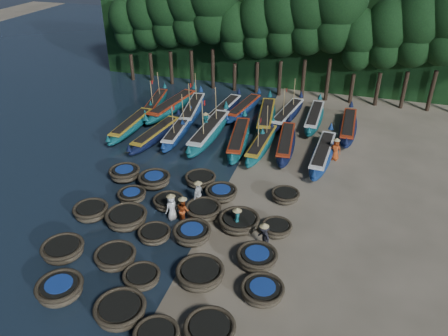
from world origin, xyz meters
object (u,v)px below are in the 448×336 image
(coracle_1, at_px, (60,289))
(long_boat_11, at_px, (193,110))
(long_boat_6, at_px, (261,144))
(fisherman_1, at_px, (237,219))
(coracle_18, at_px, (239,222))
(long_boat_3, at_px, (178,131))
(coracle_7, at_px, (142,277))
(coracle_12, at_px, (154,234))
(coracle_19, at_px, (277,228))
(long_boat_7, at_px, (286,143))
(fisherman_4, at_px, (198,194))
(long_boat_13, at_px, (244,108))
(coracle_20, at_px, (125,173))
(long_boat_9, at_px, (156,103))
(long_boat_14, at_px, (266,117))
(long_boat_12, at_px, (224,110))
(coracle_13, at_px, (192,233))
(fisherman_0, at_px, (172,207))
(long_boat_8, at_px, (323,154))
(long_boat_1, at_px, (132,125))
(long_boat_2, at_px, (156,134))
(long_boat_17, at_px, (348,127))
(long_boat_5, at_px, (239,139))
(fisherman_6, at_px, (336,149))
(coracle_2, at_px, (120,310))
(coracle_8, at_px, (200,274))
(coracle_10, at_px, (91,211))
(long_boat_16, at_px, (314,117))
(long_boat_4, at_px, (209,131))
(coracle_9, at_px, (262,291))
(fisherman_3, at_px, (264,236))
(fisherman_2, at_px, (183,209))
(fisherman_5, at_px, (206,124))
(long_boat_15, at_px, (287,114))
(coracle_4, at_px, (210,330))
(long_boat_10, at_px, (173,106))
(coracle_24, at_px, (285,196))
(coracle_17, at_px, (203,210))
(coracle_22, at_px, (200,179))
(coracle_23, at_px, (221,193))
(coracle_21, at_px, (154,180))

(coracle_1, bearing_deg, long_boat_11, 94.41)
(long_boat_6, distance_m, fisherman_1, 10.21)
(coracle_18, xyz_separation_m, long_boat_3, (-7.84, 10.13, 0.06))
(coracle_7, bearing_deg, long_boat_6, 81.05)
(coracle_12, relative_size, coracle_19, 1.04)
(long_boat_7, height_order, fisherman_4, fisherman_4)
(coracle_18, xyz_separation_m, long_boat_13, (-4.02, 16.41, 0.05))
(coracle_20, bearing_deg, long_boat_9, 105.43)
(long_boat_13, bearing_deg, long_boat_14, -23.97)
(long_boat_12, bearing_deg, coracle_13, -73.37)
(fisherman_0, bearing_deg, coracle_1, 4.28)
(long_boat_8, bearing_deg, coracle_13, -114.31)
(coracle_12, xyz_separation_m, long_boat_3, (-3.67, 12.47, 0.15))
(coracle_1, bearing_deg, long_boat_1, 107.13)
(long_boat_9, relative_size, fisherman_0, 3.81)
(long_boat_9, bearing_deg, long_boat_2, -74.57)
(long_boat_17, bearing_deg, fisherman_4, -120.79)
(long_boat_5, relative_size, long_boat_13, 1.12)
(long_boat_2, distance_m, long_boat_3, 1.81)
(coracle_7, xyz_separation_m, fisherman_6, (7.88, 15.45, 0.51))
(coracle_2, relative_size, coracle_8, 0.97)
(coracle_10, height_order, long_boat_16, long_boat_16)
(coracle_7, height_order, long_boat_4, long_boat_4)
(long_boat_1, distance_m, long_boat_17, 17.83)
(coracle_9, distance_m, coracle_10, 11.45)
(long_boat_12, height_order, fisherman_0, fisherman_0)
(fisherman_3, bearing_deg, fisherman_2, -143.87)
(coracle_1, xyz_separation_m, fisherman_5, (0.68, 18.71, 0.44))
(long_boat_7, bearing_deg, coracle_7, -109.79)
(long_boat_8, bearing_deg, fisherman_6, 27.12)
(long_boat_5, bearing_deg, fisherman_6, -9.69)
(long_boat_11, distance_m, long_boat_17, 13.46)
(long_boat_15, bearing_deg, coracle_4, -78.82)
(coracle_12, distance_m, long_boat_10, 18.16)
(coracle_7, bearing_deg, coracle_24, 59.42)
(coracle_17, height_order, coracle_19, coracle_17)
(coracle_10, relative_size, coracle_22, 0.83)
(coracle_18, distance_m, coracle_23, 3.21)
(coracle_20, distance_m, fisherman_0, 5.80)
(coracle_10, xyz_separation_m, long_boat_5, (5.80, 11.67, 0.10))
(fisherman_3, bearing_deg, coracle_17, -156.58)
(fisherman_4, bearing_deg, long_boat_15, -4.33)
(coracle_20, height_order, fisherman_3, fisherman_3)
(coracle_21, distance_m, long_boat_9, 13.80)
(coracle_21, relative_size, fisherman_6, 1.25)
(coracle_23, distance_m, fisherman_6, 9.73)
(coracle_23, relative_size, long_boat_17, 0.27)
(coracle_8, xyz_separation_m, fisherman_3, (2.39, 3.31, 0.33))
(coracle_4, distance_m, long_boat_9, 26.29)
(fisherman_1, bearing_deg, coracle_12, -74.00)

